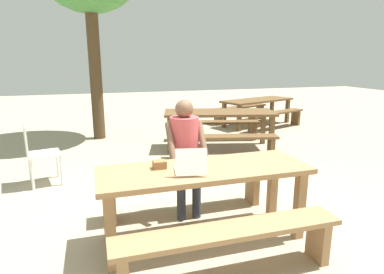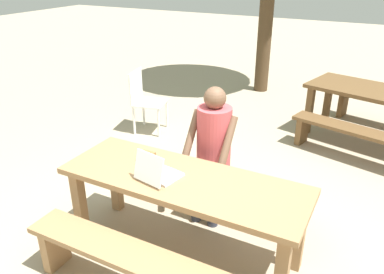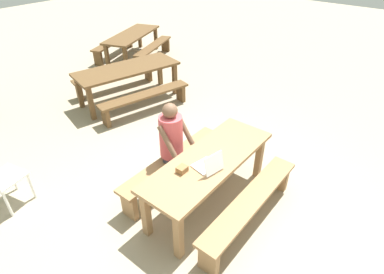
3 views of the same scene
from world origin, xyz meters
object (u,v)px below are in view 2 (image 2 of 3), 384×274
Objects in this scene: picnic_table_front at (183,190)px; plastic_chair at (145,99)px; person_seated at (212,145)px; small_pouch at (147,157)px; laptop at (157,172)px.

plastic_chair reaches higher than picnic_table_front.
person_seated is at bearing 92.02° from picnic_table_front.
small_pouch is at bearing 165.65° from picnic_table_front.
laptop reaches higher than small_pouch.
small_pouch is 0.14× the size of plastic_chair.
laptop is 0.39× the size of plastic_chair.
picnic_table_front is 0.63m from person_seated.
laptop is at bearing -102.05° from person_seated.
small_pouch is at bearing -128.34° from person_seated.
picnic_table_front is at bearing -136.55° from laptop.
picnic_table_front is at bearing -152.05° from plastic_chair.
small_pouch is (-0.24, 0.22, -0.02)m from laptop.
person_seated is at bearing 51.66° from small_pouch.
plastic_chair is (-1.62, 2.20, -0.33)m from laptop.
person_seated is 1.47× the size of plastic_chair.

